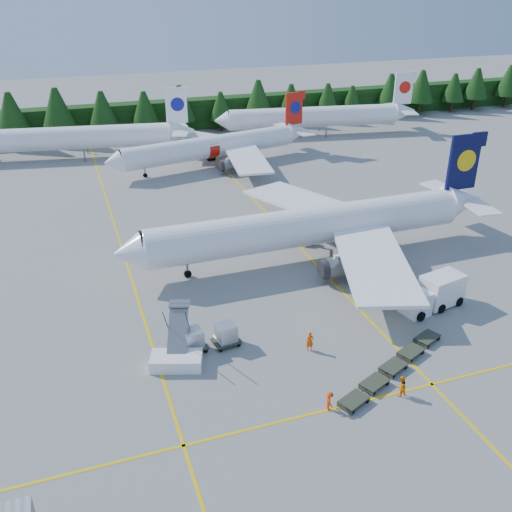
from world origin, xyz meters
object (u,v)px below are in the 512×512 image
object	(u,v)px
airliner_navy	(302,228)
service_truck	(433,293)
airliner_red	(207,148)
airstairs	(177,356)

from	to	relation	value
airliner_navy	service_truck	bearing A→B (deg)	-61.46
airliner_red	service_truck	xyz separation A→B (m)	(8.94, -51.15, -1.63)
service_truck	airstairs	bearing A→B (deg)	169.54
airliner_red	airstairs	xyz separation A→B (m)	(-16.27, -51.95, -2.37)
airstairs	service_truck	xyz separation A→B (m)	(25.21, 0.80, 0.74)
airliner_navy	airstairs	bearing A→B (deg)	-140.33
airstairs	service_truck	size ratio (longest dim) A/B	0.92
airliner_navy	airstairs	distance (m)	23.03
airliner_red	service_truck	distance (m)	51.95
airliner_red	airstairs	distance (m)	54.49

